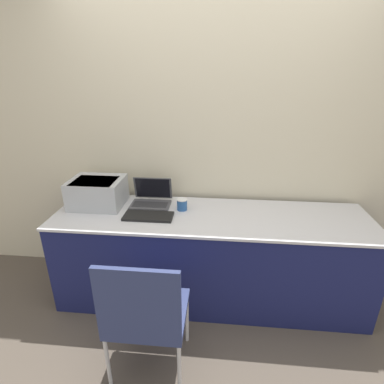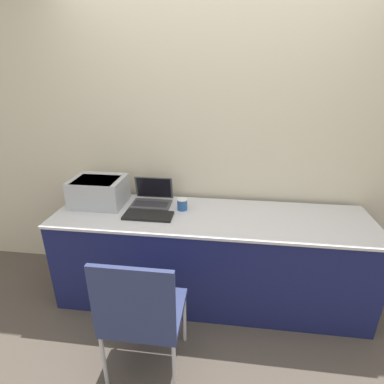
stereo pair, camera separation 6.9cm
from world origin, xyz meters
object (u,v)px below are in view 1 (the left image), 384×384
(external_keyboard, at_px, (148,216))
(coffee_cup, at_px, (182,204))
(laptop_left, at_px, (151,199))
(chair, at_px, (145,312))
(printer, at_px, (97,191))

(external_keyboard, height_order, coffee_cup, coffee_cup)
(laptop_left, bearing_deg, coffee_cup, -17.78)
(chair, bearing_deg, laptop_left, 99.60)
(laptop_left, xyz_separation_m, external_keyboard, (0.03, -0.25, -0.04))
(laptop_left, distance_m, chair, 1.02)
(external_keyboard, xyz_separation_m, coffee_cup, (0.24, 0.16, 0.04))
(printer, height_order, coffee_cup, printer)
(external_keyboard, bearing_deg, coffee_cup, 33.66)
(coffee_cup, relative_size, chair, 0.10)
(laptop_left, bearing_deg, printer, -172.00)
(external_keyboard, bearing_deg, printer, 158.21)
(printer, bearing_deg, chair, -56.18)
(coffee_cup, bearing_deg, laptop_left, 162.22)
(laptop_left, relative_size, external_keyboard, 0.86)
(printer, xyz_separation_m, coffee_cup, (0.72, -0.03, -0.08))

